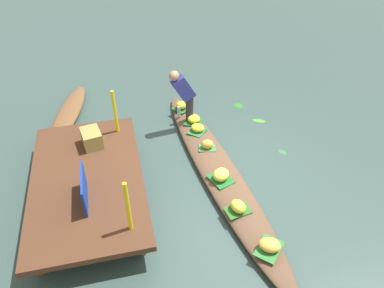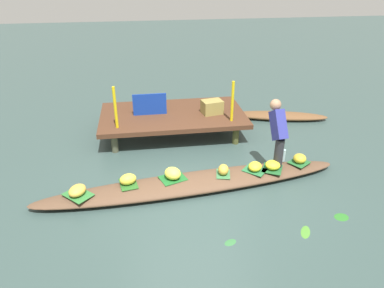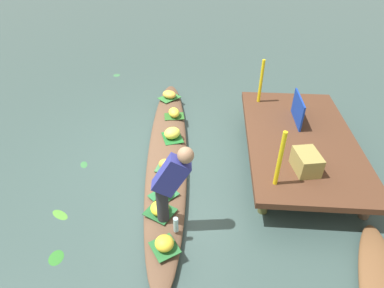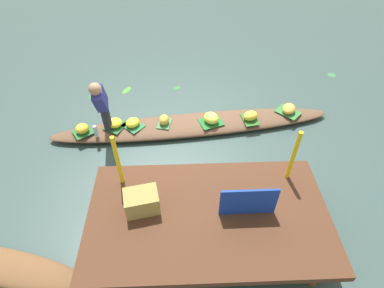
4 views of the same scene
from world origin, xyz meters
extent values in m
plane|color=#334844|center=(0.00, 0.00, 0.00)|extent=(40.00, 40.00, 0.00)
cube|color=#4B2D1C|center=(-0.11, 2.28, 0.44)|extent=(3.20, 1.80, 0.10)
cylinder|color=#494C37|center=(-1.39, 1.56, 0.19)|extent=(0.14, 0.14, 0.39)
cylinder|color=#484B25|center=(1.17, 1.56, 0.19)|extent=(0.14, 0.14, 0.39)
cylinder|color=brown|center=(-1.39, 3.00, 0.19)|extent=(0.14, 0.14, 0.39)
cylinder|color=brown|center=(1.17, 3.00, 0.19)|extent=(0.14, 0.14, 0.39)
ellipsoid|color=brown|center=(0.00, 0.00, 0.10)|extent=(5.43, 1.24, 0.19)
ellipsoid|color=brown|center=(2.57, 2.71, 0.08)|extent=(2.46, 1.04, 0.17)
cube|color=#25632F|center=(2.03, 0.24, 0.20)|extent=(0.45, 0.44, 0.01)
ellipsoid|color=gold|center=(2.03, 0.24, 0.28)|extent=(0.32, 0.32, 0.17)
cube|color=#295F22|center=(-1.10, -0.01, 0.20)|extent=(0.34, 0.44, 0.01)
ellipsoid|color=yellow|center=(-1.10, -0.01, 0.28)|extent=(0.34, 0.30, 0.18)
cube|color=#266939|center=(1.13, 0.10, 0.20)|extent=(0.48, 0.48, 0.01)
ellipsoid|color=yellow|center=(1.13, 0.10, 0.27)|extent=(0.34, 0.35, 0.15)
cube|color=#1E572A|center=(1.46, 0.10, 0.20)|extent=(0.47, 0.49, 0.01)
ellipsoid|color=yellow|center=(1.46, 0.10, 0.27)|extent=(0.28, 0.27, 0.16)
cube|color=#1D6227|center=(-0.34, 0.05, 0.20)|extent=(0.51, 0.46, 0.01)
ellipsoid|color=#EAE24A|center=(-0.34, 0.05, 0.29)|extent=(0.39, 0.40, 0.20)
cube|color=#2F7233|center=(-1.89, -0.21, 0.20)|extent=(0.54, 0.54, 0.01)
ellipsoid|color=gold|center=(-1.89, -0.21, 0.28)|extent=(0.36, 0.39, 0.16)
cube|color=#3A7544|center=(0.55, 0.06, 0.20)|extent=(0.30, 0.37, 0.01)
ellipsoid|color=gold|center=(0.55, 0.06, 0.29)|extent=(0.23, 0.27, 0.18)
cylinder|color=#28282D|center=(1.58, 0.16, 0.47)|extent=(0.16, 0.16, 0.55)
cube|color=navy|center=(1.56, 0.29, 0.97)|extent=(0.23, 0.52, 0.59)
sphere|color=#9E7556|center=(1.54, 0.47, 1.28)|extent=(0.20, 0.20, 0.20)
cylinder|color=#A6C9D3|center=(1.76, 0.35, 0.31)|extent=(0.07, 0.07, 0.23)
cube|color=#133396|center=(-0.61, 2.28, 0.73)|extent=(0.73, 0.04, 0.48)
cylinder|color=gold|center=(-1.31, 1.68, 0.92)|extent=(0.06, 0.06, 0.87)
cylinder|color=gold|center=(1.09, 1.68, 0.92)|extent=(0.06, 0.06, 0.87)
cube|color=olive|center=(0.76, 2.15, 0.64)|extent=(0.49, 0.40, 0.30)
ellipsoid|color=#296E25|center=(2.15, -1.14, 0.00)|extent=(0.27, 0.23, 0.01)
ellipsoid|color=#316C38|center=(0.32, -1.43, 0.00)|extent=(0.22, 0.19, 0.01)
ellipsoid|color=#46842B|center=(1.45, -1.38, 0.00)|extent=(0.26, 0.32, 0.01)
camera|label=1|loc=(-4.86, 1.63, 4.68)|focal=35.07mm
camera|label=2|loc=(-0.79, -5.13, 3.52)|focal=33.40mm
camera|label=3|loc=(4.44, 0.76, 3.55)|focal=29.79mm
camera|label=4|loc=(0.19, 4.56, 3.98)|focal=28.91mm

